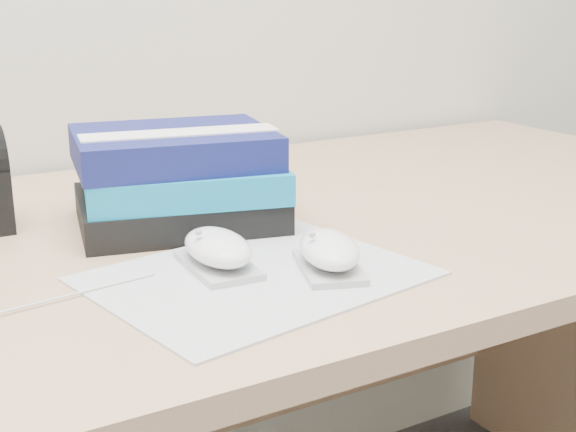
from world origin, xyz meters
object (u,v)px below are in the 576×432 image
mouse_rear (218,250)px  mouse_front (329,252)px  desk (254,355)px  book_stack (178,179)px

mouse_rear → mouse_front: (0.10, -0.06, -0.00)m
desk → mouse_front: bearing=-101.1°
desk → mouse_rear: mouse_rear is taller
mouse_front → book_stack: book_stack is taller
desk → book_stack: (-0.12, -0.04, 0.29)m
book_stack → mouse_rear: bearing=-100.2°
mouse_front → book_stack: 0.26m
mouse_front → book_stack: size_ratio=0.43×
mouse_rear → book_stack: book_stack is taller
desk → mouse_rear: 0.37m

